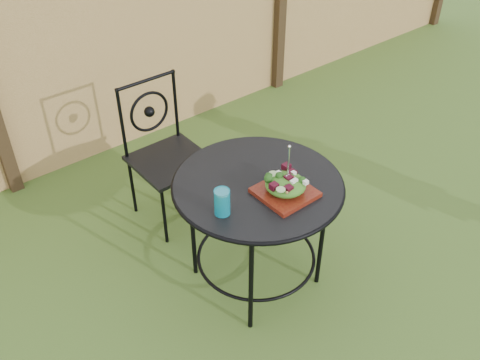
{
  "coord_description": "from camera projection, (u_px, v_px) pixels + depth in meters",
  "views": [
    {
      "loc": [
        -1.98,
        -1.32,
        2.44
      ],
      "look_at": [
        -0.58,
        0.41,
        0.75
      ],
      "focal_mm": 40.0,
      "sensor_mm": 36.0,
      "label": 1
    }
  ],
  "objects": [
    {
      "name": "ground",
      "position": [
        355.0,
        273.0,
        3.29
      ],
      "size": [
        60.0,
        60.0,
        0.0
      ],
      "primitive_type": "plane",
      "color": "#2C4817",
      "rests_on": "ground"
    },
    {
      "name": "fence",
      "position": [
        151.0,
        21.0,
        4.07
      ],
      "size": [
        8.0,
        0.12,
        1.9
      ],
      "color": "tan",
      "rests_on": "ground"
    },
    {
      "name": "patio_table",
      "position": [
        257.0,
        203.0,
        2.91
      ],
      "size": [
        0.92,
        0.92,
        0.72
      ],
      "color": "black",
      "rests_on": "ground"
    },
    {
      "name": "patio_chair",
      "position": [
        165.0,
        150.0,
        3.46
      ],
      "size": [
        0.46,
        0.46,
        0.95
      ],
      "color": "black",
      "rests_on": "ground"
    },
    {
      "name": "salad_plate",
      "position": [
        285.0,
        192.0,
        2.74
      ],
      "size": [
        0.27,
        0.27,
        0.02
      ],
      "primitive_type": "cube",
      "color": "#4D0D0B",
      "rests_on": "patio_table"
    },
    {
      "name": "salad",
      "position": [
        286.0,
        184.0,
        2.71
      ],
      "size": [
        0.21,
        0.21,
        0.08
      ],
      "primitive_type": "ellipsoid",
      "color": "#235614",
      "rests_on": "salad_plate"
    },
    {
      "name": "fork",
      "position": [
        288.0,
        163.0,
        2.63
      ],
      "size": [
        0.01,
        0.01,
        0.18
      ],
      "primitive_type": "cylinder",
      "color": "silver",
      "rests_on": "salad"
    },
    {
      "name": "drinking_glass",
      "position": [
        222.0,
        202.0,
        2.59
      ],
      "size": [
        0.08,
        0.08,
        0.14
      ],
      "primitive_type": "cylinder",
      "color": "#0C7E96",
      "rests_on": "patio_table"
    }
  ]
}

